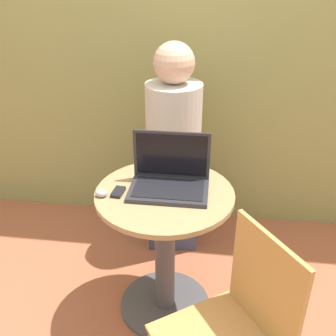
{
  "coord_description": "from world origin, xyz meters",
  "views": [
    {
      "loc": [
        0.21,
        -1.53,
        1.69
      ],
      "look_at": [
        0.01,
        0.05,
        0.83
      ],
      "focal_mm": 42.0,
      "sensor_mm": 36.0,
      "label": 1
    }
  ],
  "objects_px": {
    "laptop": "(170,178)",
    "person_seated": "(173,163)",
    "chair_empty": "(233,336)",
    "cell_phone": "(118,192)"
  },
  "relations": [
    {
      "from": "laptop",
      "to": "person_seated",
      "type": "height_order",
      "value": "person_seated"
    },
    {
      "from": "laptop",
      "to": "person_seated",
      "type": "distance_m",
      "value": 0.63
    },
    {
      "from": "chair_empty",
      "to": "person_seated",
      "type": "relative_size",
      "value": 0.66
    },
    {
      "from": "laptop",
      "to": "chair_empty",
      "type": "relative_size",
      "value": 0.42
    },
    {
      "from": "laptop",
      "to": "cell_phone",
      "type": "xyz_separation_m",
      "value": [
        -0.23,
        -0.08,
        -0.05
      ]
    },
    {
      "from": "chair_empty",
      "to": "cell_phone",
      "type": "bearing_deg",
      "value": 137.91
    },
    {
      "from": "laptop",
      "to": "chair_empty",
      "type": "height_order",
      "value": "laptop"
    },
    {
      "from": "cell_phone",
      "to": "person_seated",
      "type": "relative_size",
      "value": 0.07
    },
    {
      "from": "cell_phone",
      "to": "chair_empty",
      "type": "bearing_deg",
      "value": -42.09
    },
    {
      "from": "cell_phone",
      "to": "person_seated",
      "type": "xyz_separation_m",
      "value": [
        0.18,
        0.66,
        -0.18
      ]
    }
  ]
}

